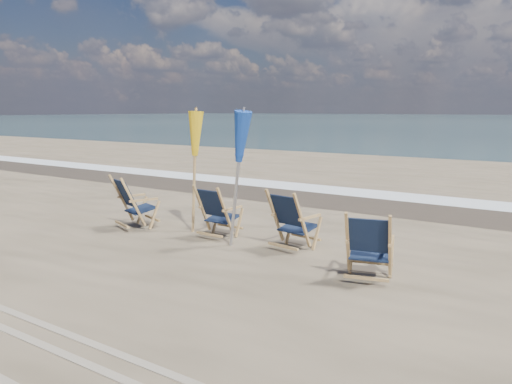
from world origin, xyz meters
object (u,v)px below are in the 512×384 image
at_px(beach_chair_2, 302,223).
at_px(beach_chair_3, 390,249).
at_px(beach_chair_0, 133,205).
at_px(beach_chair_1, 225,214).
at_px(umbrella_blue, 236,143).
at_px(umbrella_yellow, 194,140).

xyz_separation_m(beach_chair_2, beach_chair_3, (1.70, -0.64, -0.02)).
xyz_separation_m(beach_chair_0, beach_chair_1, (1.92, 0.44, -0.04)).
height_order(beach_chair_0, beach_chair_1, beach_chair_0).
bearing_deg(umbrella_blue, umbrella_yellow, 159.78).
relative_size(beach_chair_0, umbrella_yellow, 0.47).
height_order(beach_chair_1, beach_chair_3, beach_chair_3).
relative_size(beach_chair_0, beach_chair_3, 1.07).
distance_m(beach_chair_1, beach_chair_3, 3.33).
bearing_deg(umbrella_yellow, beach_chair_3, -11.85).
distance_m(beach_chair_1, umbrella_yellow, 1.62).
bearing_deg(umbrella_yellow, beach_chair_1, -15.34).
height_order(beach_chair_0, umbrella_yellow, umbrella_yellow).
height_order(beach_chair_1, beach_chair_2, beach_chair_2).
relative_size(beach_chair_2, umbrella_blue, 0.45).
bearing_deg(beach_chair_3, beach_chair_2, -34.65).
bearing_deg(beach_chair_0, beach_chair_1, -146.89).
bearing_deg(beach_chair_2, beach_chair_0, 16.75).
xyz_separation_m(beach_chair_0, beach_chair_3, (5.19, -0.18, -0.03)).
height_order(umbrella_yellow, umbrella_blue, umbrella_blue).
distance_m(beach_chair_1, beach_chair_2, 1.57).
bearing_deg(beach_chair_1, umbrella_yellow, -12.99).
xyz_separation_m(beach_chair_2, umbrella_blue, (-1.14, -0.26, 1.30)).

